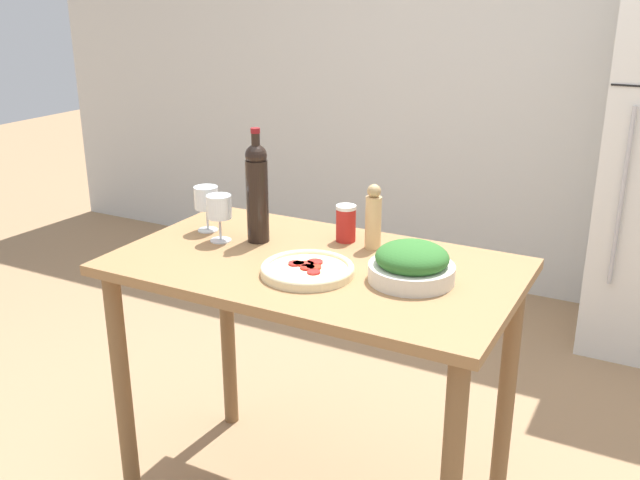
# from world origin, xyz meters

# --- Properties ---
(wall_back) EXTENTS (6.40, 0.08, 2.60)m
(wall_back) POSITION_xyz_m (-0.00, 2.20, 1.30)
(wall_back) COLOR silver
(wall_back) RESTS_ON ground_plane
(prep_counter) EXTENTS (1.22, 0.71, 0.91)m
(prep_counter) POSITION_xyz_m (0.00, 0.00, 0.76)
(prep_counter) COLOR olive
(prep_counter) RESTS_ON ground_plane
(wine_bottle) EXTENTS (0.07, 0.07, 0.37)m
(wine_bottle) POSITION_xyz_m (-0.25, 0.08, 1.08)
(wine_bottle) COLOR black
(wine_bottle) RESTS_ON prep_counter
(wine_glass_near) EXTENTS (0.08, 0.08, 0.16)m
(wine_glass_near) POSITION_xyz_m (-0.36, 0.02, 1.02)
(wine_glass_near) COLOR silver
(wine_glass_near) RESTS_ON prep_counter
(wine_glass_far) EXTENTS (0.08, 0.08, 0.16)m
(wine_glass_far) POSITION_xyz_m (-0.46, 0.09, 1.02)
(wine_glass_far) COLOR silver
(wine_glass_far) RESTS_ON prep_counter
(pepper_mill) EXTENTS (0.05, 0.05, 0.21)m
(pepper_mill) POSITION_xyz_m (0.11, 0.20, 1.01)
(pepper_mill) COLOR tan
(pepper_mill) RESTS_ON prep_counter
(salad_bowl) EXTENTS (0.25, 0.25, 0.12)m
(salad_bowl) POSITION_xyz_m (0.31, 0.00, 0.96)
(salad_bowl) COLOR silver
(salad_bowl) RESTS_ON prep_counter
(homemade_pizza) EXTENTS (0.27, 0.27, 0.03)m
(homemade_pizza) POSITION_xyz_m (0.03, -0.10, 0.92)
(homemade_pizza) COLOR beige
(homemade_pizza) RESTS_ON prep_counter
(salt_canister) EXTENTS (0.07, 0.07, 0.12)m
(salt_canister) POSITION_xyz_m (0.00, 0.22, 0.97)
(salt_canister) COLOR #B2231E
(salt_canister) RESTS_ON prep_counter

